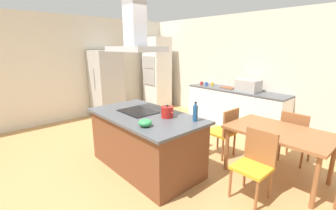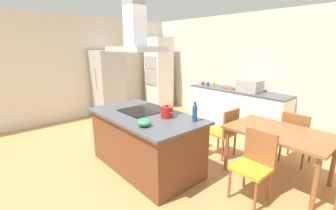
% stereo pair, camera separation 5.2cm
% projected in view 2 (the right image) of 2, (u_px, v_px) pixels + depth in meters
% --- Properties ---
extents(ground, '(16.00, 16.00, 0.00)m').
position_uv_depth(ground, '(205.00, 142.00, 4.77)').
color(ground, tan).
extents(wall_back, '(7.20, 0.10, 2.70)m').
position_uv_depth(wall_back, '(254.00, 71.00, 5.55)').
color(wall_back, beige).
rests_on(wall_back, ground).
extents(wall_left, '(0.10, 8.80, 2.70)m').
position_uv_depth(wall_left, '(102.00, 67.00, 6.62)').
color(wall_left, beige).
rests_on(wall_left, ground).
extents(kitchen_island, '(1.92, 1.05, 0.90)m').
position_uv_depth(kitchen_island, '(145.00, 141.00, 3.70)').
color(kitchen_island, brown).
rests_on(kitchen_island, ground).
extents(cooktop, '(0.60, 0.44, 0.01)m').
position_uv_depth(cooktop, '(138.00, 111.00, 3.72)').
color(cooktop, black).
rests_on(cooktop, kitchen_island).
extents(tea_kettle, '(0.23, 0.18, 0.19)m').
position_uv_depth(tea_kettle, '(167.00, 112.00, 3.41)').
color(tea_kettle, '#B21E19').
rests_on(tea_kettle, kitchen_island).
extents(olive_oil_bottle, '(0.07, 0.07, 0.28)m').
position_uv_depth(olive_oil_bottle, '(195.00, 113.00, 3.23)').
color(olive_oil_bottle, navy).
rests_on(olive_oil_bottle, kitchen_island).
extents(mixing_bowl, '(0.18, 0.18, 0.10)m').
position_uv_depth(mixing_bowl, '(145.00, 123.00, 3.04)').
color(mixing_bowl, '#33934C').
rests_on(mixing_bowl, kitchen_island).
extents(back_counter, '(2.50, 0.62, 0.90)m').
position_uv_depth(back_counter, '(236.00, 108.00, 5.68)').
color(back_counter, white).
rests_on(back_counter, ground).
extents(countertop_microwave, '(0.50, 0.38, 0.28)m').
position_uv_depth(countertop_microwave, '(250.00, 86.00, 5.29)').
color(countertop_microwave, '#B2AFAA').
rests_on(countertop_microwave, back_counter).
extents(coffee_mug_red, '(0.08, 0.08, 0.09)m').
position_uv_depth(coffee_mug_red, '(203.00, 83.00, 6.25)').
color(coffee_mug_red, red).
rests_on(coffee_mug_red, back_counter).
extents(coffee_mug_blue, '(0.08, 0.08, 0.09)m').
position_uv_depth(coffee_mug_blue, '(208.00, 84.00, 6.14)').
color(coffee_mug_blue, '#2D56B2').
rests_on(coffee_mug_blue, back_counter).
extents(coffee_mug_yellow, '(0.08, 0.08, 0.09)m').
position_uv_depth(coffee_mug_yellow, '(214.00, 84.00, 6.11)').
color(coffee_mug_yellow, gold).
rests_on(coffee_mug_yellow, back_counter).
extents(cutting_board, '(0.34, 0.24, 0.02)m').
position_uv_depth(cutting_board, '(229.00, 88.00, 5.78)').
color(cutting_board, brown).
rests_on(cutting_board, back_counter).
extents(wall_oven_stack, '(0.70, 0.66, 2.20)m').
position_uv_depth(wall_oven_stack, '(159.00, 73.00, 7.33)').
color(wall_oven_stack, white).
rests_on(wall_oven_stack, ground).
extents(refrigerator, '(0.80, 0.73, 1.82)m').
position_uv_depth(refrigerator, '(108.00, 84.00, 6.33)').
color(refrigerator, '#B2AFAA').
rests_on(refrigerator, ground).
extents(dining_table, '(1.40, 0.90, 0.75)m').
position_uv_depth(dining_table, '(279.00, 136.00, 3.33)').
color(dining_table, '#995B33').
rests_on(dining_table, ground).
extents(chair_at_left_end, '(0.42, 0.42, 0.89)m').
position_uv_depth(chair_at_left_end, '(225.00, 130.00, 4.03)').
color(chair_at_left_end, gold).
rests_on(chair_at_left_end, ground).
extents(chair_facing_back_wall, '(0.42, 0.42, 0.89)m').
position_uv_depth(chair_facing_back_wall, '(296.00, 135.00, 3.79)').
color(chair_facing_back_wall, gold).
rests_on(chair_facing_back_wall, ground).
extents(chair_facing_island, '(0.42, 0.42, 0.89)m').
position_uv_depth(chair_facing_island, '(255.00, 161.00, 2.94)').
color(chair_facing_island, gold).
rests_on(chair_facing_island, ground).
extents(range_hood, '(0.90, 0.55, 0.78)m').
position_uv_depth(range_hood, '(135.00, 34.00, 3.42)').
color(range_hood, '#ADADB2').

